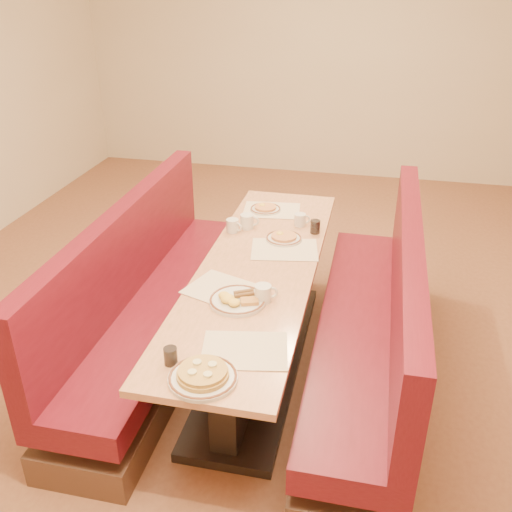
% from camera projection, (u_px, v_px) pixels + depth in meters
% --- Properties ---
extents(ground, '(8.00, 8.00, 0.00)m').
position_uv_depth(ground, '(258.00, 364.00, 3.85)').
color(ground, '#9E6647').
rests_on(ground, ground).
extents(room_envelope, '(6.04, 8.04, 2.82)m').
position_uv_depth(room_envelope, '(258.00, 66.00, 2.96)').
color(room_envelope, beige).
rests_on(room_envelope, ground).
extents(diner_table, '(0.70, 2.50, 0.75)m').
position_uv_depth(diner_table, '(258.00, 317.00, 3.68)').
color(diner_table, black).
rests_on(diner_table, ground).
extents(booth_left, '(0.55, 2.50, 1.05)m').
position_uv_depth(booth_left, '(152.00, 306.00, 3.82)').
color(booth_left, '#4C3326').
rests_on(booth_left, ground).
extents(booth_right, '(0.55, 2.50, 1.05)m').
position_uv_depth(booth_right, '(373.00, 333.00, 3.54)').
color(booth_right, '#4C3326').
rests_on(booth_right, ground).
extents(placemat_near_left, '(0.50, 0.44, 0.00)m').
position_uv_depth(placemat_near_left, '(225.00, 290.00, 3.24)').
color(placemat_near_left, beige).
rests_on(placemat_near_left, diner_table).
extents(placemat_near_right, '(0.46, 0.38, 0.00)m').
position_uv_depth(placemat_near_right, '(245.00, 350.00, 2.74)').
color(placemat_near_right, beige).
rests_on(placemat_near_right, diner_table).
extents(placemat_far_left, '(0.45, 0.36, 0.00)m').
position_uv_depth(placemat_far_left, '(272.00, 210.00, 4.28)').
color(placemat_far_left, beige).
rests_on(placemat_far_left, diner_table).
extents(placemat_far_right, '(0.47, 0.39, 0.00)m').
position_uv_depth(placemat_far_right, '(284.00, 249.00, 3.70)').
color(placemat_far_right, beige).
rests_on(placemat_far_right, diner_table).
extents(pancake_plate, '(0.31, 0.31, 0.07)m').
position_uv_depth(pancake_plate, '(203.00, 376.00, 2.54)').
color(pancake_plate, silver).
rests_on(pancake_plate, diner_table).
extents(eggs_plate, '(0.31, 0.31, 0.06)m').
position_uv_depth(eggs_plate, '(237.00, 300.00, 3.12)').
color(eggs_plate, silver).
rests_on(eggs_plate, diner_table).
extents(extra_plate_mid, '(0.24, 0.24, 0.05)m').
position_uv_depth(extra_plate_mid, '(284.00, 238.00, 3.82)').
color(extra_plate_mid, silver).
rests_on(extra_plate_mid, diner_table).
extents(extra_plate_far, '(0.23, 0.23, 0.05)m').
position_uv_depth(extra_plate_far, '(265.00, 209.00, 4.27)').
color(extra_plate_far, silver).
rests_on(extra_plate_far, diner_table).
extents(coffee_mug_a, '(0.13, 0.09, 0.10)m').
position_uv_depth(coffee_mug_a, '(264.00, 293.00, 3.12)').
color(coffee_mug_a, silver).
rests_on(coffee_mug_a, diner_table).
extents(coffee_mug_b, '(0.13, 0.09, 0.10)m').
position_uv_depth(coffee_mug_b, '(248.00, 221.00, 3.98)').
color(coffee_mug_b, silver).
rests_on(coffee_mug_b, diner_table).
extents(coffee_mug_c, '(0.11, 0.08, 0.09)m').
position_uv_depth(coffee_mug_c, '(300.00, 220.00, 4.02)').
color(coffee_mug_c, silver).
rests_on(coffee_mug_c, diner_table).
extents(coffee_mug_d, '(0.12, 0.09, 0.09)m').
position_uv_depth(coffee_mug_d, '(233.00, 225.00, 3.93)').
color(coffee_mug_d, silver).
rests_on(coffee_mug_d, diner_table).
extents(soda_tumbler_near, '(0.06, 0.06, 0.09)m').
position_uv_depth(soda_tumbler_near, '(171.00, 356.00, 2.64)').
color(soda_tumbler_near, black).
rests_on(soda_tumbler_near, diner_table).
extents(soda_tumbler_mid, '(0.07, 0.07, 0.09)m').
position_uv_depth(soda_tumbler_mid, '(315.00, 227.00, 3.91)').
color(soda_tumbler_mid, black).
rests_on(soda_tumbler_mid, diner_table).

